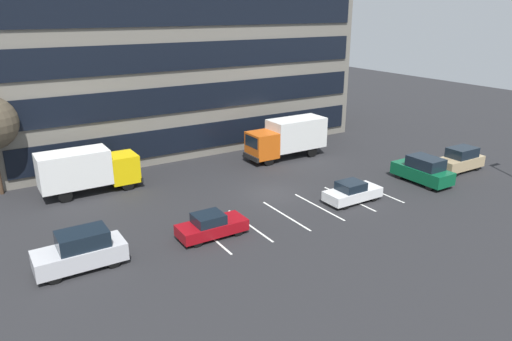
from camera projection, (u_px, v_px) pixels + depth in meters
The scene contains 10 objects.
ground_plane at pixel (272, 194), 35.23m from camera, with size 120.00×120.00×0.00m, color #262628.
office_building at pixel (172, 70), 47.29m from camera, with size 34.33×14.10×14.40m.
lot_markings at pixel (302, 211), 32.20m from camera, with size 14.14×5.40×0.01m.
box_truck_yellow at pixel (87, 169), 34.80m from camera, with size 7.17×2.37×3.32m.
box_truck_orange at pixel (288, 137), 43.10m from camera, with size 7.61×2.52×3.53m.
sedan_maroon at pixel (211, 226), 28.42m from camera, with size 4.19×1.75×1.50m.
suv_silver at pixel (81, 251), 24.88m from camera, with size 4.62×1.96×2.09m.
suv_forest at pixel (423, 170), 37.14m from camera, with size 2.00×4.71×2.13m.
sedan_white at pixel (352, 192), 33.56m from camera, with size 4.22×1.77×1.51m.
suv_tan at pixel (460, 160), 39.94m from camera, with size 4.39×1.86×1.99m.
Camera 1 is at (-18.32, -27.18, 13.08)m, focal length 33.30 mm.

